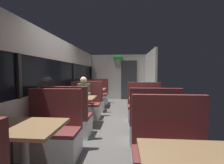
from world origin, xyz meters
TOP-DOWN VIEW (x-y plane):
  - ground_plane at (0.00, 0.00)m, footprint 3.30×9.20m
  - carriage_window_panel_left at (-1.45, 0.00)m, footprint 0.09×8.48m
  - carriage_end_bulkhead at (0.06, 4.19)m, footprint 2.90×0.11m
  - carriage_aisle_panel_right at (1.45, 3.00)m, footprint 0.08×2.40m
  - dining_table_near_window at (-0.89, -2.09)m, footprint 0.90×0.70m
  - bench_near_window_facing_entry at (-0.89, -1.39)m, footprint 0.95×0.50m
  - dining_table_mid_window at (-0.89, 0.09)m, footprint 0.90×0.70m
  - bench_mid_window_facing_end at (-0.89, -0.61)m, footprint 0.95×0.50m
  - bench_mid_window_facing_entry at (-0.89, 0.79)m, footprint 0.95×0.50m
  - dining_table_far_window at (-0.89, 2.26)m, footprint 0.90×0.70m
  - bench_far_window_facing_end at (-0.89, 1.56)m, footprint 0.95×0.50m
  - bench_far_window_facing_entry at (-0.89, 2.96)m, footprint 0.95×0.50m
  - bench_front_aisle_facing_entry at (0.89, -1.99)m, footprint 0.95×0.50m
  - dining_table_rear_aisle at (0.89, -0.11)m, footprint 0.90×0.70m
  - bench_rear_aisle_facing_end at (0.89, -0.81)m, footprint 0.95×0.50m
  - bench_rear_aisle_facing_entry at (0.89, 0.59)m, footprint 0.95×0.50m
  - seated_passenger at (-0.89, 0.71)m, footprint 0.47×0.55m
  - coffee_cup_primary at (-1.02, 0.10)m, footprint 0.07×0.07m
  - coffee_cup_secondary at (-0.72, 2.34)m, footprint 0.07×0.07m

SIDE VIEW (x-z plane):
  - ground_plane at x=0.00m, z-range -0.02..0.00m
  - bench_near_window_facing_entry at x=-0.89m, z-range -0.22..0.88m
  - bench_mid_window_facing_end at x=-0.89m, z-range -0.22..0.88m
  - bench_mid_window_facing_entry at x=-0.89m, z-range -0.22..0.88m
  - bench_far_window_facing_end at x=-0.89m, z-range -0.22..0.88m
  - bench_far_window_facing_entry at x=-0.89m, z-range -0.22..0.88m
  - bench_front_aisle_facing_entry at x=0.89m, z-range -0.22..0.88m
  - bench_rear_aisle_facing_end at x=0.89m, z-range -0.22..0.88m
  - bench_rear_aisle_facing_entry at x=0.89m, z-range -0.22..0.88m
  - seated_passenger at x=-0.89m, z-range -0.09..1.17m
  - dining_table_near_window at x=-0.89m, z-range 0.27..1.01m
  - dining_table_mid_window at x=-0.89m, z-range 0.27..1.01m
  - dining_table_far_window at x=-0.89m, z-range 0.27..1.01m
  - dining_table_rear_aisle at x=0.89m, z-range 0.27..1.01m
  - coffee_cup_primary at x=-1.02m, z-range 0.74..0.83m
  - coffee_cup_secondary at x=-0.72m, z-range 0.74..0.83m
  - carriage_window_panel_left at x=-1.45m, z-range -0.04..2.26m
  - carriage_end_bulkhead at x=0.06m, z-range -0.01..2.29m
  - carriage_aisle_panel_right at x=1.45m, z-range 0.00..2.30m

